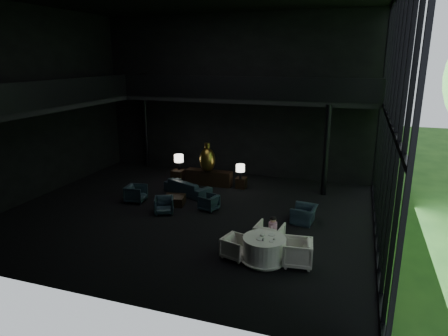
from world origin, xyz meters
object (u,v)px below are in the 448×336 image
(sofa, at_px, (188,184))
(lounge_armchair_east, at_px, (209,203))
(side_table_left, at_px, (178,176))
(side_table_right, at_px, (241,183))
(lounge_armchair_south, at_px, (164,205))
(table_lamp_left, at_px, (179,159))
(dining_chair_west, at_px, (236,247))
(dining_chair_north, at_px, (269,233))
(child, at_px, (273,225))
(dining_table, at_px, (264,251))
(console, at_px, (209,178))
(window_armchair, at_px, (304,213))
(coffee_table, at_px, (174,200))
(bronze_urn, at_px, (207,160))
(table_lamp_right, at_px, (240,169))
(dining_chair_east, at_px, (297,250))
(lounge_armchair_west, at_px, (136,193))

(sofa, bearing_deg, lounge_armchair_east, 158.83)
(side_table_left, height_order, side_table_right, side_table_left)
(lounge_armchair_east, height_order, lounge_armchair_south, lounge_armchair_south)
(table_lamp_left, xyz_separation_m, dining_chair_west, (4.94, -6.55, -0.77))
(dining_chair_north, height_order, child, child)
(side_table_left, height_order, dining_table, dining_table)
(console, relative_size, window_armchair, 2.52)
(dining_table, distance_m, dining_chair_north, 0.98)
(lounge_armchair_east, height_order, coffee_table, lounge_armchair_east)
(lounge_armchair_east, bearing_deg, side_table_right, -173.86)
(lounge_armchair_east, relative_size, dining_chair_west, 0.83)
(dining_table, bearing_deg, side_table_right, 112.03)
(table_lamp_left, bearing_deg, bronze_urn, -9.45)
(table_lamp_left, height_order, side_table_right, table_lamp_left)
(side_table_left, xyz_separation_m, table_lamp_left, (0.00, 0.16, 0.83))
(table_lamp_right, bearing_deg, window_armchair, -41.51)
(console, distance_m, bronze_urn, 0.96)
(bronze_urn, xyz_separation_m, side_table_left, (-1.60, 0.11, -1.00))
(side_table_right, xyz_separation_m, table_lamp_right, (0.00, -0.17, 0.73))
(side_table_right, bearing_deg, coffee_table, -124.33)
(lounge_armchair_south, relative_size, dining_table, 0.47)
(lounge_armchair_south, bearing_deg, table_lamp_right, 38.82)
(table_lamp_left, bearing_deg, dining_chair_west, -52.99)
(dining_table, height_order, child, child)
(side_table_right, distance_m, sofa, 2.58)
(dining_chair_north, bearing_deg, child, -161.49)
(side_table_left, distance_m, table_lamp_left, 0.85)
(dining_chair_north, bearing_deg, side_table_right, -58.59)
(console, xyz_separation_m, lounge_armchair_south, (-0.38, -3.97, -0.01))
(dining_chair_north, relative_size, dining_chair_east, 0.98)
(console, xyz_separation_m, side_table_left, (-1.60, -0.08, -0.06))
(lounge_armchair_west, distance_m, dining_chair_east, 7.93)
(side_table_right, relative_size, window_armchair, 0.57)
(table_lamp_right, height_order, dining_chair_west, table_lamp_right)
(side_table_left, bearing_deg, bronze_urn, -3.95)
(child, bearing_deg, lounge_armchair_south, -17.29)
(sofa, xyz_separation_m, coffee_table, (0.00, -1.38, -0.29))
(child, bearing_deg, dining_table, 87.31)
(table_lamp_right, relative_size, lounge_armchair_west, 0.82)
(console, relative_size, dining_chair_north, 2.35)
(lounge_armchair_east, xyz_separation_m, coffee_table, (-1.57, 0.12, -0.12))
(console, bearing_deg, lounge_armchair_west, -123.36)
(console, relative_size, side_table_right, 4.41)
(console, bearing_deg, side_table_right, 0.60)
(lounge_armchair_south, xyz_separation_m, child, (4.62, -1.44, 0.40))
(dining_chair_north, distance_m, child, 0.29)
(lounge_armchair_west, bearing_deg, child, -116.57)
(table_lamp_left, bearing_deg, dining_table, -48.15)
(bronze_urn, bearing_deg, lounge_armchair_east, -68.20)
(lounge_armchair_west, distance_m, lounge_armchair_south, 1.89)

